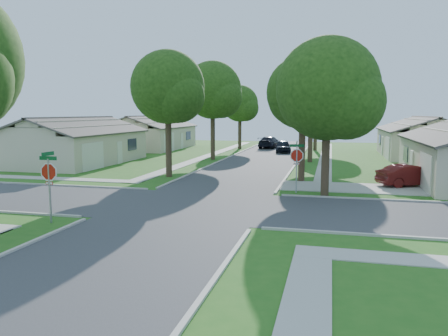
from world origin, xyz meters
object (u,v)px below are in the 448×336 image
stop_sign_sw (49,175)px  tree_ne_corner (329,94)px  stop_sign_ne (297,158)px  tree_e_far (317,101)px  house_ne_far (424,142)px  car_curb_east (283,146)px  car_curb_west (270,142)px  tree_e_near (304,96)px  tree_w_near (169,91)px  car_driveway (411,175)px  house_nw_near (76,147)px  tree_e_mid (312,94)px  tree_w_far (240,105)px  tree_w_mid (213,93)px  house_nw_far (151,137)px

stop_sign_sw → tree_ne_corner: bearing=38.8°
stop_sign_ne → tree_e_far: tree_e_far is taller
tree_ne_corner → house_ne_far: tree_ne_corner is taller
car_curb_east → car_curb_west: size_ratio=0.82×
tree_e_near → tree_w_near: tree_w_near is taller
tree_e_near → car_curb_east: bearing=99.4°
car_driveway → car_curb_west: car_curb_west is taller
tree_e_near → house_nw_near: size_ratio=0.61×
tree_w_near → house_ne_far: tree_w_near is taller
tree_ne_corner → house_nw_near: (-22.35, 10.79, -4.08)m
tree_e_mid → tree_w_near: (-9.40, -12.00, -0.14)m
tree_w_near → tree_ne_corner: 12.02m
tree_w_far → car_driveway: size_ratio=1.93×
tree_e_near → tree_ne_corner: (1.61, -4.80, -0.05)m
stop_sign_ne → tree_ne_corner: tree_ne_corner is taller
tree_e_near → car_curb_east: 22.22m
tree_e_mid → tree_w_mid: tree_w_mid is taller
car_driveway → house_nw_far: bearing=25.8°
tree_w_far → car_driveway: tree_w_far is taller
car_curb_west → car_curb_east: bearing=119.1°
stop_sign_ne → tree_e_near: tree_e_near is taller
tree_e_mid → stop_sign_sw: bearing=-110.2°
house_nw_near → car_curb_east: (17.19, 15.38, -0.79)m
tree_e_near → tree_w_near: 9.41m
tree_e_mid → house_nw_near: (-20.75, -6.01, -4.74)m
stop_sign_ne → stop_sign_sw: bearing=-135.0°
house_ne_far → car_curb_west: (-17.19, 7.38, -0.77)m
tree_w_far → car_curb_east: size_ratio=1.90×
house_nw_far → car_driveway: size_ratio=3.26×
tree_ne_corner → tree_e_near: bearing=108.5°
tree_e_near → house_nw_near: tree_e_near is taller
tree_w_mid → tree_e_mid: bearing=-0.0°
house_nw_near → car_driveway: bearing=-12.9°
tree_w_mid → tree_w_far: (-0.01, 13.00, -0.98)m
tree_e_far → tree_w_far: size_ratio=1.09×
house_ne_far → tree_w_mid: bearing=-158.8°
tree_e_mid → car_curb_east: 11.45m
tree_e_near → house_ne_far: 23.30m
tree_e_far → tree_ne_corner: size_ratio=1.01×
tree_e_far → tree_w_near: (-9.40, -25.00, 0.14)m
stop_sign_ne → tree_e_mid: 16.84m
tree_e_near → tree_ne_corner: bearing=-71.5°
stop_sign_ne → house_nw_far: 34.26m
tree_e_near → car_curb_west: (-5.95, 27.37, -4.90)m
stop_sign_sw → tree_w_mid: 26.09m
tree_e_mid → car_curb_east: bearing=110.8°
tree_ne_corner → tree_e_far: bearing=93.1°
tree_w_near → stop_sign_sw: bearing=-90.2°
house_nw_far → tree_e_far: bearing=5.5°
tree_e_mid → tree_w_mid: size_ratio=0.96×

